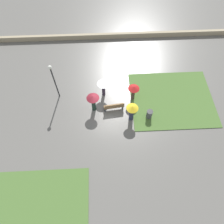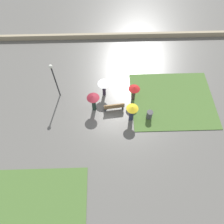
# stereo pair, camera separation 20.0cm
# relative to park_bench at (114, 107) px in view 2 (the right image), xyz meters

# --- Properties ---
(ground_plane) EXTENTS (90.00, 90.00, 0.00)m
(ground_plane) POSITION_rel_park_bench_xyz_m (0.81, 0.07, -0.47)
(ground_plane) COLOR #66635E
(lawn_patch_near) EXTENTS (7.78, 6.61, 0.06)m
(lawn_patch_near) POSITION_rel_park_bench_xyz_m (-5.59, -0.90, -0.44)
(lawn_patch_near) COLOR #4C7033
(lawn_patch_near) RESTS_ON ground_plane
(lawn_patch_far) EXTENTS (9.84, 6.30, 0.06)m
(lawn_patch_far) POSITION_rel_park_bench_xyz_m (7.22, 8.61, -0.44)
(lawn_patch_far) COLOR #4C7033
(lawn_patch_far) RESTS_ON ground_plane
(parapet_wall) EXTENTS (45.00, 0.35, 0.61)m
(parapet_wall) POSITION_rel_park_bench_xyz_m (0.81, -9.98, -0.17)
(parapet_wall) COLOR tan
(parapet_wall) RESTS_ON ground_plane
(park_bench) EXTENTS (1.89, 0.63, 0.90)m
(park_bench) POSITION_rel_park_bench_xyz_m (0.00, 0.00, 0.00)
(park_bench) COLOR brown
(park_bench) RESTS_ON ground_plane
(lamp_post) EXTENTS (0.32, 0.32, 4.09)m
(lamp_post) POSITION_rel_park_bench_xyz_m (5.18, -1.81, 2.18)
(lamp_post) COLOR #2D2D30
(lamp_post) RESTS_ON ground_plane
(trash_bin) EXTENTS (0.56, 0.56, 0.92)m
(trash_bin) POSITION_rel_park_bench_xyz_m (-3.10, 0.97, -0.01)
(trash_bin) COLOR #4C4C51
(trash_bin) RESTS_ON ground_plane
(crowd_person_white) EXTENTS (1.16, 1.16, 1.83)m
(crowd_person_white) POSITION_rel_park_bench_xyz_m (0.90, -1.78, 0.94)
(crowd_person_white) COLOR #2D2333
(crowd_person_white) RESTS_ON ground_plane
(crowd_person_yellow) EXTENTS (1.04, 1.04, 1.96)m
(crowd_person_yellow) POSITION_rel_park_bench_xyz_m (-1.48, 1.04, 0.87)
(crowd_person_yellow) COLOR #282D47
(crowd_person_yellow) RESTS_ON ground_plane
(crowd_person_maroon) EXTENTS (1.12, 1.12, 2.01)m
(crowd_person_maroon) POSITION_rel_park_bench_xyz_m (1.83, -0.13, 0.97)
(crowd_person_maroon) COLOR #1E3328
(crowd_person_maroon) RESTS_ON ground_plane
(crowd_person_red) EXTENTS (1.03, 1.03, 1.85)m
(crowd_person_red) POSITION_rel_park_bench_xyz_m (-1.83, -1.13, 0.91)
(crowd_person_red) COLOR #47382D
(crowd_person_red) RESTS_ON ground_plane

